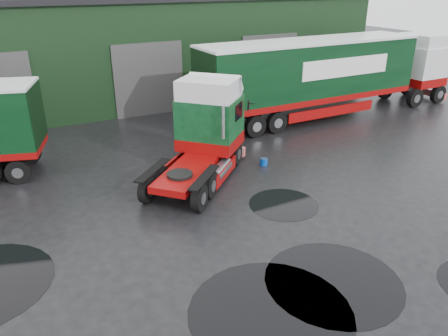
{
  "coord_description": "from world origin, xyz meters",
  "views": [
    {
      "loc": [
        -5.75,
        -9.48,
        7.26
      ],
      "look_at": [
        0.22,
        1.71,
        1.7
      ],
      "focal_mm": 35.0,
      "sensor_mm": 36.0,
      "label": 1
    }
  ],
  "objects_px": {
    "hero_tractor": "(195,136)",
    "tree_back_b": "(173,19)",
    "lorry_right": "(309,80)",
    "warehouse": "(118,45)",
    "wash_bucket": "(264,162)"
  },
  "relations": [
    {
      "from": "warehouse",
      "to": "lorry_right",
      "type": "distance_m",
      "value": 13.25
    },
    {
      "from": "warehouse",
      "to": "hero_tractor",
      "type": "bearing_deg",
      "value": -95.64
    },
    {
      "from": "lorry_right",
      "to": "tree_back_b",
      "type": "height_order",
      "value": "tree_back_b"
    },
    {
      "from": "hero_tractor",
      "to": "tree_back_b",
      "type": "bearing_deg",
      "value": 115.98
    },
    {
      "from": "wash_bucket",
      "to": "hero_tractor",
      "type": "bearing_deg",
      "value": -177.8
    },
    {
      "from": "warehouse",
      "to": "tree_back_b",
      "type": "height_order",
      "value": "tree_back_b"
    },
    {
      "from": "warehouse",
      "to": "tree_back_b",
      "type": "distance_m",
      "value": 12.82
    },
    {
      "from": "tree_back_b",
      "to": "warehouse",
      "type": "bearing_deg",
      "value": -128.66
    },
    {
      "from": "hero_tractor",
      "to": "wash_bucket",
      "type": "height_order",
      "value": "hero_tractor"
    },
    {
      "from": "lorry_right",
      "to": "tree_back_b",
      "type": "xyz_separation_m",
      "value": [
        0.68,
        21.0,
        1.59
      ]
    },
    {
      "from": "lorry_right",
      "to": "warehouse",
      "type": "bearing_deg",
      "value": -146.64
    },
    {
      "from": "lorry_right",
      "to": "wash_bucket",
      "type": "distance_m",
      "value": 7.43
    },
    {
      "from": "hero_tractor",
      "to": "tree_back_b",
      "type": "distance_m",
      "value": 27.29
    },
    {
      "from": "warehouse",
      "to": "tree_back_b",
      "type": "xyz_separation_m",
      "value": [
        8.0,
        10.0,
        0.59
      ]
    },
    {
      "from": "lorry_right",
      "to": "tree_back_b",
      "type": "relative_size",
      "value": 2.19
    }
  ]
}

